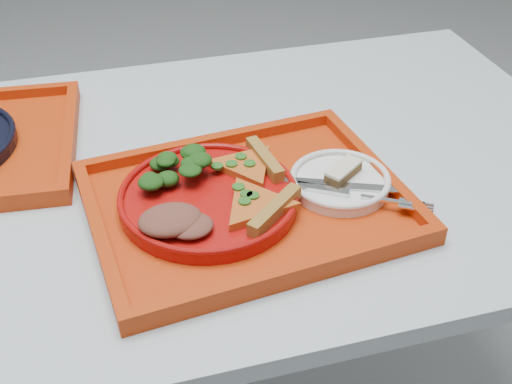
% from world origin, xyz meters
% --- Properties ---
extents(table, '(1.60, 0.80, 0.75)m').
position_xyz_m(table, '(0.00, 0.00, 0.68)').
color(table, '#AFBBC5').
rests_on(table, ground).
extents(tray_main, '(0.48, 0.40, 0.01)m').
position_xyz_m(tray_main, '(0.18, -0.12, 0.76)').
color(tray_main, '#B32E09').
rests_on(tray_main, table).
extents(dinner_plate, '(0.26, 0.26, 0.02)m').
position_xyz_m(dinner_plate, '(0.12, -0.11, 0.77)').
color(dinner_plate, '#A20D0A').
rests_on(dinner_plate, tray_main).
extents(side_plate, '(0.15, 0.15, 0.01)m').
position_xyz_m(side_plate, '(0.32, -0.12, 0.77)').
color(side_plate, white).
rests_on(side_plate, tray_main).
extents(pizza_slice_a, '(0.17, 0.17, 0.02)m').
position_xyz_m(pizza_slice_a, '(0.18, -0.16, 0.79)').
color(pizza_slice_a, orange).
rests_on(pizza_slice_a, dinner_plate).
extents(pizza_slice_b, '(0.13, 0.12, 0.02)m').
position_xyz_m(pizza_slice_b, '(0.19, -0.06, 0.79)').
color(pizza_slice_b, orange).
rests_on(pizza_slice_b, dinner_plate).
extents(salad_heap, '(0.09, 0.08, 0.04)m').
position_xyz_m(salad_heap, '(0.08, -0.06, 0.80)').
color(salad_heap, black).
rests_on(salad_heap, dinner_plate).
extents(meat_portion, '(0.09, 0.07, 0.03)m').
position_xyz_m(meat_portion, '(0.06, -0.17, 0.79)').
color(meat_portion, brown).
rests_on(meat_portion, dinner_plate).
extents(dessert_bar, '(0.07, 0.06, 0.02)m').
position_xyz_m(dessert_bar, '(0.33, -0.12, 0.79)').
color(dessert_bar, '#4A2E18').
rests_on(dessert_bar, side_plate).
extents(knife, '(0.18, 0.08, 0.01)m').
position_xyz_m(knife, '(0.31, -0.14, 0.78)').
color(knife, silver).
rests_on(knife, side_plate).
extents(fork, '(0.17, 0.11, 0.01)m').
position_xyz_m(fork, '(0.33, -0.17, 0.78)').
color(fork, silver).
rests_on(fork, side_plate).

